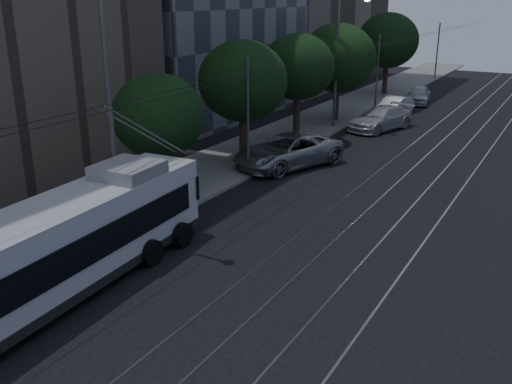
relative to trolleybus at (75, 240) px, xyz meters
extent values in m
plane|color=black|center=(4.10, 2.75, -1.58)|extent=(120.00, 120.00, 0.00)
cube|color=slate|center=(-3.40, 22.75, -1.50)|extent=(5.00, 90.00, 0.15)
cube|color=#97989F|center=(4.38, 22.75, -1.57)|extent=(0.08, 90.00, 0.02)
cube|color=#97989F|center=(5.82, 22.75, -1.57)|extent=(0.08, 90.00, 0.02)
cube|color=#97989F|center=(7.38, 22.75, -1.57)|extent=(0.08, 90.00, 0.02)
cube|color=#97989F|center=(8.82, 22.75, -1.57)|extent=(0.08, 90.00, 0.02)
cylinder|color=black|center=(0.25, 22.75, 4.02)|extent=(0.02, 90.00, 0.02)
cylinder|color=black|center=(0.95, 22.75, 4.02)|extent=(0.02, 90.00, 0.02)
cylinder|color=#565658|center=(-1.20, 12.75, 1.42)|extent=(0.14, 0.14, 6.00)
cylinder|color=#565658|center=(-1.20, 32.75, 1.42)|extent=(0.14, 0.14, 6.00)
cylinder|color=#565658|center=(-1.20, 52.75, 1.42)|extent=(0.14, 0.14, 6.00)
cube|color=silver|center=(0.00, -0.15, 0.06)|extent=(3.04, 11.21, 2.63)
cube|color=black|center=(0.00, -0.15, -1.11)|extent=(3.08, 11.26, 0.32)
cube|color=black|center=(0.00, 0.31, 0.18)|extent=(2.95, 8.91, 0.97)
cube|color=black|center=(0.00, 5.36, 0.27)|extent=(1.86, 0.19, 0.92)
cube|color=#959597|center=(0.00, 2.62, 1.61)|extent=(2.08, 2.15, 0.46)
cylinder|color=#565658|center=(-0.28, 3.59, 2.75)|extent=(0.06, 4.19, 2.60)
cylinder|color=#565658|center=(0.28, 3.59, 2.75)|extent=(0.06, 4.19, 2.60)
cylinder|color=black|center=(1.13, -3.70, -1.11)|extent=(0.28, 0.92, 0.92)
cylinder|color=black|center=(-1.13, 2.29, -1.11)|extent=(0.28, 0.92, 0.92)
cylinder|color=black|center=(1.13, 2.29, -1.11)|extent=(0.28, 0.92, 0.92)
cylinder|color=black|center=(-1.13, 4.06, -1.11)|extent=(0.28, 0.92, 0.92)
cylinder|color=black|center=(1.13, 4.06, -1.11)|extent=(0.28, 0.92, 0.92)
imported|color=#97999E|center=(-0.20, 15.26, -0.70)|extent=(5.00, 6.96, 1.76)
imported|color=silver|center=(-0.20, 16.75, -0.92)|extent=(2.89, 4.14, 1.31)
imported|color=#B1B1B5|center=(1.31, 26.43, -0.78)|extent=(3.79, 5.89, 1.59)
imported|color=white|center=(0.67, 31.52, -0.87)|extent=(2.01, 4.45, 1.42)
imported|color=silver|center=(0.98, 37.64, -0.83)|extent=(2.43, 4.62, 1.50)
cylinder|color=black|center=(-2.73, 7.69, -0.39)|extent=(0.44, 0.44, 2.37)
ellipsoid|color=black|center=(-2.73, 7.69, 2.32)|extent=(4.07, 4.07, 3.66)
cylinder|color=black|center=(-2.71, 14.76, -0.22)|extent=(0.44, 0.44, 2.72)
ellipsoid|color=black|center=(-2.71, 14.76, 2.94)|extent=(4.79, 4.79, 4.31)
cylinder|color=black|center=(-2.40, 20.83, -0.10)|extent=(0.44, 0.44, 2.94)
ellipsoid|color=black|center=(-2.40, 20.83, 3.07)|extent=(4.53, 4.53, 4.08)
cylinder|color=black|center=(-2.40, 27.36, -0.29)|extent=(0.44, 0.44, 2.57)
ellipsoid|color=black|center=(-2.40, 27.36, 3.01)|extent=(5.38, 5.38, 4.84)
cylinder|color=black|center=(-2.90, 40.42, -0.14)|extent=(0.44, 0.44, 2.88)
ellipsoid|color=black|center=(-2.90, 40.42, 3.35)|extent=(5.45, 5.45, 4.91)
cylinder|color=#565658|center=(-1.70, 3.75, 3.67)|extent=(0.20, 0.20, 10.50)
cylinder|color=#565658|center=(-1.70, 25.34, 2.97)|extent=(0.20, 0.20, 9.09)
camera|label=1|loc=(13.11, -11.40, 7.32)|focal=40.00mm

